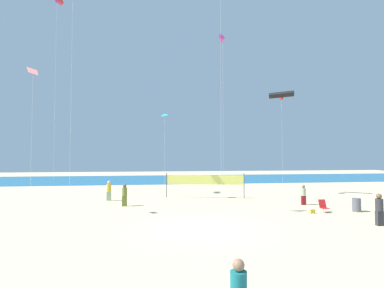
% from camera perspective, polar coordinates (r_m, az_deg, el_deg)
% --- Properties ---
extents(ground_plane, '(120.00, 120.00, 0.00)m').
position_cam_1_polar(ground_plane, '(17.01, 2.49, -15.96)').
color(ground_plane, beige).
extents(ocean_band, '(120.00, 20.00, 0.01)m').
position_cam_1_polar(ocean_band, '(51.52, -4.39, -6.80)').
color(ocean_band, '#1E6B99').
rests_on(ocean_band, ground).
extents(beachgoer_mustard_shirt, '(0.41, 0.41, 1.78)m').
position_cam_1_polar(beachgoer_mustard_shirt, '(27.65, -15.87, -8.60)').
color(beachgoer_mustard_shirt, '#99B28C').
rests_on(beachgoer_mustard_shirt, ground).
extents(beachgoer_charcoal_shirt, '(0.42, 0.42, 1.84)m').
position_cam_1_polar(beachgoer_charcoal_shirt, '(20.37, 32.67, -10.52)').
color(beachgoer_charcoal_shirt, '#2D2D33').
rests_on(beachgoer_charcoal_shirt, ground).
extents(beachgoer_sage_shirt, '(0.38, 0.38, 1.66)m').
position_cam_1_polar(beachgoer_sage_shirt, '(26.02, 20.88, -9.08)').
color(beachgoer_sage_shirt, maroon).
rests_on(beachgoer_sage_shirt, ground).
extents(beachgoer_olive_shirt, '(0.41, 0.41, 1.78)m').
position_cam_1_polar(beachgoer_olive_shirt, '(24.32, -13.00, -9.51)').
color(beachgoer_olive_shirt, olive).
rests_on(beachgoer_olive_shirt, ground).
extents(folding_beach_chair, '(0.52, 0.65, 0.89)m').
position_cam_1_polar(folding_beach_chair, '(23.21, 24.22, -10.91)').
color(folding_beach_chair, red).
rests_on(folding_beach_chair, ground).
extents(trash_barrel, '(0.59, 0.59, 0.96)m').
position_cam_1_polar(trash_barrel, '(24.58, 29.39, -10.30)').
color(trash_barrel, '#595960').
rests_on(trash_barrel, ground).
extents(volleyball_net, '(7.33, 1.69, 2.40)m').
position_cam_1_polar(volleyball_net, '(28.28, 2.52, -7.17)').
color(volleyball_net, '#4C4C51').
rests_on(volleyball_net, ground).
extents(beach_handbag, '(0.34, 0.17, 0.27)m').
position_cam_1_polar(beach_handbag, '(22.57, 22.41, -12.04)').
color(beach_handbag, gold).
rests_on(beach_handbag, ground).
extents(kite_magenta_delta, '(0.86, 1.09, 16.52)m').
position_cam_1_polar(kite_magenta_delta, '(31.83, 6.01, 19.78)').
color(kite_magenta_delta, silver).
rests_on(kite_magenta_delta, ground).
extents(kite_black_tube, '(2.35, 1.99, 10.77)m').
position_cam_1_polar(kite_black_tube, '(32.61, 17.01, 9.12)').
color(kite_black_tube, silver).
rests_on(kite_black_tube, ground).
extents(kite_pink_diamond, '(0.93, 0.94, 9.99)m').
position_cam_1_polar(kite_pink_diamond, '(22.96, -28.49, 12.26)').
color(kite_pink_diamond, silver).
rests_on(kite_pink_diamond, ground).
extents(kite_cyan_diamond, '(0.94, 0.94, 8.06)m').
position_cam_1_polar(kite_cyan_diamond, '(27.62, -5.39, 5.59)').
color(kite_cyan_diamond, silver).
rests_on(kite_cyan_diamond, ground).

